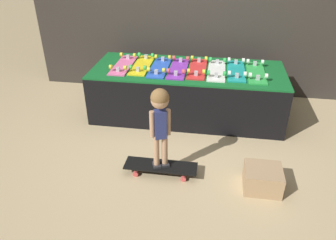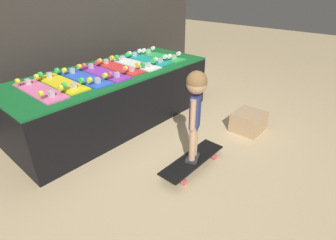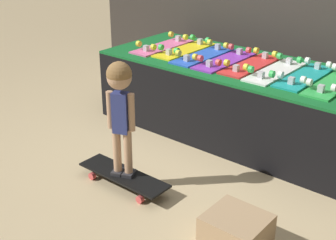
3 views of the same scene
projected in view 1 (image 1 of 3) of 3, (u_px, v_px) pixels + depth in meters
ground_plane at (181, 139)px, 3.73m from camera, size 16.00×16.00×0.00m
display_rack at (187, 92)px, 4.10m from camera, size 2.32×0.94×0.61m
skateboard_pink_on_rack at (123, 64)px, 4.04m from camera, size 0.20×0.69×0.09m
skateboard_yellow_on_rack at (142, 64)px, 4.04m from camera, size 0.20×0.69×0.09m
skateboard_blue_on_rack at (160, 67)px, 3.97m from camera, size 0.20×0.69×0.09m
skateboard_purple_on_rack at (178, 68)px, 3.93m from camera, size 0.20×0.69×0.09m
skateboard_red_on_rack at (198, 68)px, 3.93m from camera, size 0.20×0.69×0.09m
skateboard_white_on_rack at (217, 70)px, 3.88m from camera, size 0.20×0.69×0.09m
skateboard_teal_on_rack at (236, 70)px, 3.87m from camera, size 0.20×0.69×0.09m
skateboard_green_on_rack at (256, 72)px, 3.82m from camera, size 0.20×0.69×0.09m
skateboard_on_floor at (161, 167)px, 3.17m from camera, size 0.70×0.20×0.09m
child at (160, 114)px, 2.88m from camera, size 0.18×0.16×0.81m
storage_box at (263, 179)px, 2.97m from camera, size 0.33×0.31×0.21m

